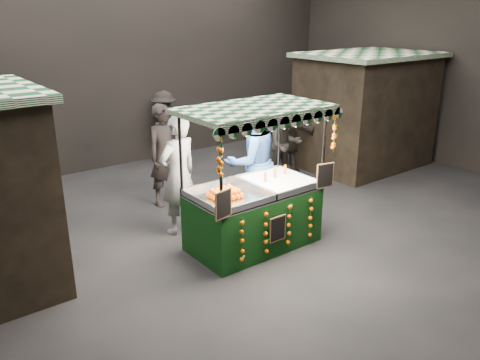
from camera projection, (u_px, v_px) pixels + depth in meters
ground at (259, 235)px, 7.82m from camera, size 12.00×12.00×0.00m
market_hall at (262, 17)px, 6.70m from camera, size 12.10×10.10×5.05m
neighbour_stall_right at (365, 110)px, 11.03m from camera, size 3.00×2.20×2.60m
juice_stall at (255, 205)px, 7.26m from camera, size 2.25×1.32×2.18m
vendor_grey at (178, 175)px, 7.65m from camera, size 0.79×0.59×1.97m
vendor_blue at (251, 162)px, 8.14m from camera, size 1.05×0.84×2.08m
shopper_0 at (165, 155)px, 8.82m from camera, size 0.75×0.55×1.90m
shopper_1 at (285, 145)px, 10.17m from camera, size 0.92×0.82×1.57m
shopper_2 at (0, 162)px, 8.57m from camera, size 1.13×0.94×1.80m
shopper_3 at (165, 127)px, 11.46m from camera, size 1.20×1.25×1.70m
shopper_4 at (6, 181)px, 7.48m from camera, size 0.96×0.66×1.89m
shopper_5 at (286, 134)px, 10.64m from camera, size 1.51×1.52×1.76m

